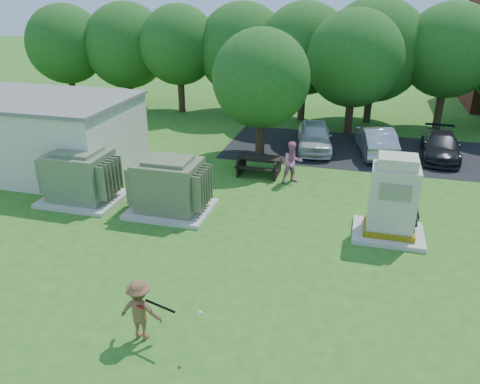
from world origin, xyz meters
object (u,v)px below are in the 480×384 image
(batter, at_px, (140,310))
(car_white, at_px, (314,136))
(person_by_generator, at_px, (412,215))
(picnic_table, at_px, (259,163))
(generator_cabinet, at_px, (392,202))
(transformer_left, at_px, (81,177))
(car_dark, at_px, (441,146))
(person_at_picnic, at_px, (293,163))
(transformer_right, at_px, (170,187))
(car_silver_a, at_px, (376,140))

(batter, bearing_deg, car_white, -99.96)
(batter, bearing_deg, person_by_generator, -135.09)
(picnic_table, bearing_deg, generator_cabinet, -38.67)
(transformer_left, relative_size, batter, 1.90)
(batter, xyz_separation_m, car_white, (2.26, 15.19, -0.08))
(car_dark, bearing_deg, generator_cabinet, -103.41)
(picnic_table, bearing_deg, person_at_picnic, -20.78)
(transformer_right, distance_m, car_white, 9.61)
(picnic_table, distance_m, batter, 11.11)
(generator_cabinet, bearing_deg, person_by_generator, 1.97)
(transformer_left, distance_m, car_white, 11.74)
(transformer_left, xyz_separation_m, car_dark, (14.07, 8.95, -0.37))
(person_by_generator, bearing_deg, car_silver_a, -37.77)
(picnic_table, bearing_deg, transformer_right, -117.39)
(picnic_table, bearing_deg, car_dark, 28.96)
(car_silver_a, height_order, car_dark, car_silver_a)
(transformer_left, relative_size, transformer_right, 1.00)
(batter, distance_m, car_white, 15.36)
(car_white, bearing_deg, person_by_generator, -72.18)
(picnic_table, distance_m, car_dark, 9.18)
(generator_cabinet, height_order, picnic_table, generator_cabinet)
(batter, height_order, car_dark, batter)
(batter, relative_size, car_white, 0.38)
(batter, bearing_deg, transformer_right, -74.42)
(car_dark, bearing_deg, batter, -115.32)
(batter, distance_m, person_at_picnic, 10.67)
(car_white, bearing_deg, transformer_left, -141.39)
(transformer_right, xyz_separation_m, car_white, (4.28, 8.60, -0.26))
(car_white, distance_m, car_dark, 6.10)
(transformer_left, height_order, person_by_generator, transformer_left)
(transformer_right, distance_m, car_silver_a, 11.40)
(transformer_right, bearing_deg, person_by_generator, 1.17)
(picnic_table, relative_size, car_silver_a, 0.45)
(person_by_generator, xyz_separation_m, person_at_picnic, (-4.55, 3.75, 0.08))
(batter, bearing_deg, generator_cabinet, -132.05)
(batter, height_order, car_white, batter)
(car_dark, bearing_deg, car_silver_a, -173.08)
(person_at_picnic, bearing_deg, car_white, 54.41)
(generator_cabinet, relative_size, picnic_table, 1.48)
(transformer_left, bearing_deg, transformer_right, 0.00)
(picnic_table, height_order, car_white, car_white)
(car_silver_a, bearing_deg, person_by_generator, 87.26)
(transformer_right, height_order, person_by_generator, transformer_right)
(person_by_generator, xyz_separation_m, car_silver_a, (-1.15, 8.57, -0.12))
(car_silver_a, bearing_deg, generator_cabinet, 82.81)
(transformer_right, xyz_separation_m, batter, (2.03, -6.59, -0.18))
(batter, xyz_separation_m, person_by_generator, (6.43, 6.76, 0.03))
(person_at_picnic, bearing_deg, car_silver_a, 23.78)
(batter, xyz_separation_m, car_silver_a, (5.28, 15.33, -0.09))
(picnic_table, xyz_separation_m, batter, (-0.31, -11.10, 0.28))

